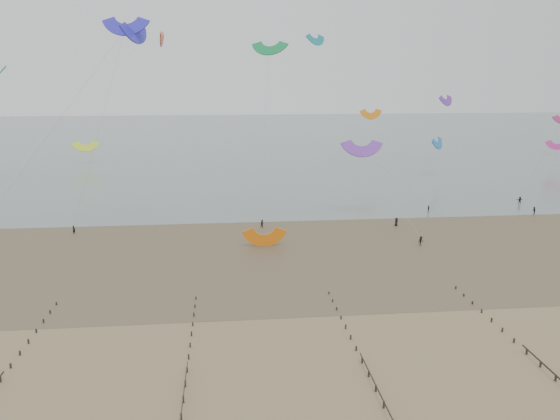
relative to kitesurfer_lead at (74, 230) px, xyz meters
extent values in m
plane|color=brown|center=(38.30, -45.36, -0.80)|extent=(500.00, 500.00, 0.00)
plane|color=#475654|center=(38.30, 154.64, -0.77)|extent=(500.00, 500.00, 0.00)
plane|color=#473A28|center=(38.30, -10.36, -0.79)|extent=(500.00, 500.00, 0.00)
ellipsoid|color=slate|center=(20.30, -23.36, -0.79)|extent=(23.60, 14.36, 0.01)
ellipsoid|color=slate|center=(50.30, -7.36, -0.79)|extent=(33.64, 18.32, 0.01)
ellipsoid|color=slate|center=(83.30, -15.36, -0.79)|extent=(19.65, 13.67, 0.01)
ellipsoid|color=slate|center=(-1.70, -5.36, -0.79)|extent=(26.95, 14.22, 0.01)
cube|color=black|center=(6.30, -51.79, -0.53)|extent=(0.16, 0.16, 0.65)
cube|color=black|center=(6.30, -49.15, -0.54)|extent=(0.16, 0.16, 0.62)
cube|color=black|center=(6.30, -46.52, -0.55)|extent=(0.16, 0.16, 0.59)
cube|color=black|center=(6.30, -43.89, -0.57)|extent=(0.16, 0.16, 0.57)
cube|color=black|center=(6.30, -41.26, -0.58)|extent=(0.16, 0.16, 0.54)
cube|color=black|center=(6.30, -38.63, -0.60)|extent=(0.16, 0.16, 0.51)
cube|color=black|center=(6.30, -36.00, -0.61)|extent=(0.16, 0.16, 0.48)
cube|color=black|center=(6.30, -33.36, -0.63)|extent=(0.16, 0.16, 0.45)
cube|color=black|center=(24.30, -59.68, -0.48)|extent=(0.16, 0.16, 0.74)
cube|color=black|center=(24.30, -57.05, -0.50)|extent=(0.16, 0.16, 0.71)
cube|color=black|center=(24.30, -54.42, -0.51)|extent=(0.16, 0.16, 0.68)
cube|color=black|center=(24.30, -51.79, -0.53)|extent=(0.16, 0.16, 0.65)
cube|color=black|center=(24.30, -49.15, -0.54)|extent=(0.16, 0.16, 0.62)
cube|color=black|center=(24.30, -46.52, -0.55)|extent=(0.16, 0.16, 0.59)
cube|color=black|center=(24.30, -43.89, -0.57)|extent=(0.16, 0.16, 0.57)
cube|color=black|center=(24.30, -41.26, -0.58)|extent=(0.16, 0.16, 0.54)
cube|color=black|center=(24.30, -38.63, -0.60)|extent=(0.16, 0.16, 0.51)
cube|color=black|center=(24.30, -36.00, -0.61)|extent=(0.16, 0.16, 0.48)
cube|color=black|center=(24.30, -33.36, -0.63)|extent=(0.16, 0.16, 0.45)
cube|color=black|center=(42.30, -59.68, -0.48)|extent=(0.16, 0.16, 0.74)
cube|color=black|center=(42.30, -57.05, -0.50)|extent=(0.16, 0.16, 0.71)
cube|color=black|center=(42.30, -54.42, -0.51)|extent=(0.16, 0.16, 0.68)
cube|color=black|center=(42.30, -51.79, -0.53)|extent=(0.16, 0.16, 0.65)
cube|color=black|center=(42.30, -49.15, -0.54)|extent=(0.16, 0.16, 0.62)
cube|color=black|center=(42.30, -46.52, -0.55)|extent=(0.16, 0.16, 0.59)
cube|color=black|center=(42.30, -43.89, -0.57)|extent=(0.16, 0.16, 0.57)
cube|color=black|center=(42.30, -41.26, -0.58)|extent=(0.16, 0.16, 0.54)
cube|color=black|center=(42.30, -38.63, -0.60)|extent=(0.16, 0.16, 0.51)
cube|color=black|center=(42.30, -36.00, -0.61)|extent=(0.16, 0.16, 0.48)
cube|color=black|center=(42.30, -33.36, -0.63)|extent=(0.16, 0.16, 0.45)
cube|color=black|center=(60.30, -57.05, -0.50)|extent=(0.16, 0.16, 0.71)
cube|color=black|center=(60.30, -54.42, -0.51)|extent=(0.16, 0.16, 0.68)
cube|color=black|center=(60.30, -51.79, -0.53)|extent=(0.16, 0.16, 0.65)
cube|color=black|center=(60.30, -49.15, -0.54)|extent=(0.16, 0.16, 0.62)
cube|color=black|center=(60.30, -46.52, -0.55)|extent=(0.16, 0.16, 0.59)
cube|color=black|center=(60.30, -43.89, -0.57)|extent=(0.16, 0.16, 0.57)
cube|color=black|center=(60.30, -41.26, -0.58)|extent=(0.16, 0.16, 0.54)
cube|color=black|center=(60.30, -38.63, -0.60)|extent=(0.16, 0.16, 0.51)
cube|color=black|center=(60.30, -36.00, -0.61)|extent=(0.16, 0.16, 0.48)
cube|color=black|center=(60.30, -33.36, -0.63)|extent=(0.16, 0.16, 0.45)
imported|color=black|center=(0.00, 0.00, 0.00)|extent=(0.68, 0.55, 1.60)
imported|color=black|center=(35.56, 0.71, 0.01)|extent=(0.96, 0.87, 1.62)
imported|color=black|center=(62.38, -13.51, 0.04)|extent=(1.22, 0.92, 1.67)
imported|color=black|center=(72.31, 9.17, -0.03)|extent=(0.58, 0.96, 1.53)
imported|color=black|center=(93.95, 4.95, 0.05)|extent=(0.96, 1.04, 1.70)
imported|color=black|center=(96.20, 14.73, 0.03)|extent=(1.60, 0.68, 1.67)
imported|color=black|center=(62.00, -0.77, 0.05)|extent=(0.89, 0.99, 1.70)
camera|label=1|loc=(28.65, -101.80, 28.42)|focal=35.00mm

